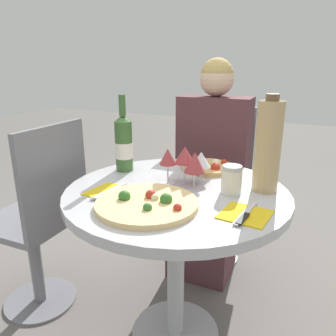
{
  "coord_description": "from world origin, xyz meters",
  "views": [
    {
      "loc": [
        0.44,
        -1.1,
        1.17
      ],
      "look_at": [
        -0.01,
        -0.05,
        0.8
      ],
      "focal_mm": 35.0,
      "sensor_mm": 36.0,
      "label": 1
    }
  ],
  "objects_px": {
    "seated_diner": "(209,181)",
    "wine_bottle": "(124,143)",
    "pizza_large": "(147,203)",
    "dining_table": "(176,218)",
    "chair_behind_diner": "(215,185)",
    "chair_empty_side": "(40,223)",
    "tall_carafe": "(268,146)"
  },
  "relations": [
    {
      "from": "seated_diner",
      "to": "pizza_large",
      "type": "xyz_separation_m",
      "value": [
        0.01,
        -0.78,
        0.18
      ]
    },
    {
      "from": "chair_empty_side",
      "to": "pizza_large",
      "type": "relative_size",
      "value": 2.63
    },
    {
      "from": "dining_table",
      "to": "pizza_large",
      "type": "distance_m",
      "value": 0.23
    },
    {
      "from": "dining_table",
      "to": "pizza_large",
      "type": "relative_size",
      "value": 2.45
    },
    {
      "from": "dining_table",
      "to": "wine_bottle",
      "type": "distance_m",
      "value": 0.42
    },
    {
      "from": "seated_diner",
      "to": "tall_carafe",
      "type": "xyz_separation_m",
      "value": [
        0.35,
        -0.47,
        0.34
      ]
    },
    {
      "from": "wine_bottle",
      "to": "dining_table",
      "type": "bearing_deg",
      "value": -22.87
    },
    {
      "from": "chair_behind_diner",
      "to": "chair_empty_side",
      "type": "distance_m",
      "value": 1.01
    },
    {
      "from": "dining_table",
      "to": "seated_diner",
      "type": "xyz_separation_m",
      "value": [
        -0.04,
        0.59,
        -0.05
      ]
    },
    {
      "from": "chair_behind_diner",
      "to": "wine_bottle",
      "type": "distance_m",
      "value": 0.76
    },
    {
      "from": "chair_empty_side",
      "to": "dining_table",
      "type": "bearing_deg",
      "value": -83.62
    },
    {
      "from": "tall_carafe",
      "to": "pizza_large",
      "type": "bearing_deg",
      "value": -137.29
    },
    {
      "from": "seated_diner",
      "to": "wine_bottle",
      "type": "relative_size",
      "value": 3.54
    },
    {
      "from": "chair_empty_side",
      "to": "pizza_large",
      "type": "distance_m",
      "value": 0.68
    },
    {
      "from": "chair_empty_side",
      "to": "seated_diner",
      "type": "bearing_deg",
      "value": -42.46
    },
    {
      "from": "chair_behind_diner",
      "to": "tall_carafe",
      "type": "distance_m",
      "value": 0.82
    },
    {
      "from": "dining_table",
      "to": "chair_empty_side",
      "type": "distance_m",
      "value": 0.67
    },
    {
      "from": "chair_empty_side",
      "to": "wine_bottle",
      "type": "relative_size",
      "value": 2.73
    },
    {
      "from": "chair_empty_side",
      "to": "pizza_large",
      "type": "xyz_separation_m",
      "value": [
        0.62,
        -0.11,
        0.26
      ]
    },
    {
      "from": "chair_behind_diner",
      "to": "seated_diner",
      "type": "bearing_deg",
      "value": 90.0
    },
    {
      "from": "pizza_large",
      "to": "chair_empty_side",
      "type": "bearing_deg",
      "value": 169.57
    },
    {
      "from": "dining_table",
      "to": "tall_carafe",
      "type": "height_order",
      "value": "tall_carafe"
    },
    {
      "from": "seated_diner",
      "to": "wine_bottle",
      "type": "height_order",
      "value": "seated_diner"
    },
    {
      "from": "pizza_large",
      "to": "tall_carafe",
      "type": "distance_m",
      "value": 0.49
    },
    {
      "from": "pizza_large",
      "to": "wine_bottle",
      "type": "xyz_separation_m",
      "value": [
        -0.28,
        0.32,
        0.11
      ]
    },
    {
      "from": "wine_bottle",
      "to": "tall_carafe",
      "type": "height_order",
      "value": "tall_carafe"
    },
    {
      "from": "seated_diner",
      "to": "dining_table",
      "type": "bearing_deg",
      "value": 94.16
    },
    {
      "from": "dining_table",
      "to": "chair_behind_diner",
      "type": "height_order",
      "value": "chair_behind_diner"
    },
    {
      "from": "pizza_large",
      "to": "wine_bottle",
      "type": "bearing_deg",
      "value": 131.08
    },
    {
      "from": "seated_diner",
      "to": "wine_bottle",
      "type": "distance_m",
      "value": 0.61
    },
    {
      "from": "seated_diner",
      "to": "chair_empty_side",
      "type": "xyz_separation_m",
      "value": [
        -0.61,
        -0.67,
        -0.07
      ]
    },
    {
      "from": "pizza_large",
      "to": "wine_bottle",
      "type": "relative_size",
      "value": 1.04
    }
  ]
}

